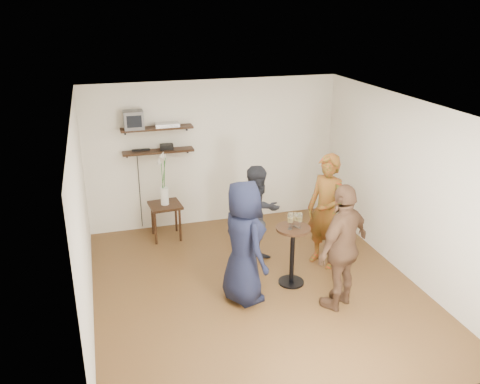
# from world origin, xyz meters

# --- Properties ---
(room) EXTENTS (4.58, 5.08, 2.68)m
(room) POSITION_xyz_m (0.00, 0.00, 1.30)
(room) COLOR #472A17
(room) RESTS_ON ground
(shelf_upper) EXTENTS (1.20, 0.25, 0.04)m
(shelf_upper) POSITION_xyz_m (-1.00, 2.38, 1.85)
(shelf_upper) COLOR black
(shelf_upper) RESTS_ON room
(shelf_lower) EXTENTS (1.20, 0.25, 0.04)m
(shelf_lower) POSITION_xyz_m (-1.00, 2.38, 1.45)
(shelf_lower) COLOR black
(shelf_lower) RESTS_ON room
(crt_monitor) EXTENTS (0.32, 0.30, 0.30)m
(crt_monitor) POSITION_xyz_m (-1.37, 2.38, 2.02)
(crt_monitor) COLOR #59595B
(crt_monitor) RESTS_ON shelf_upper
(dvd_deck) EXTENTS (0.40, 0.24, 0.06)m
(dvd_deck) POSITION_xyz_m (-0.83, 2.38, 1.90)
(dvd_deck) COLOR silver
(dvd_deck) RESTS_ON shelf_upper
(radio) EXTENTS (0.22, 0.10, 0.10)m
(radio) POSITION_xyz_m (-0.85, 2.38, 1.52)
(radio) COLOR black
(radio) RESTS_ON shelf_lower
(power_strip) EXTENTS (0.30, 0.05, 0.03)m
(power_strip) POSITION_xyz_m (-1.28, 2.42, 1.48)
(power_strip) COLOR black
(power_strip) RESTS_ON shelf_lower
(side_table) EXTENTS (0.56, 0.56, 0.62)m
(side_table) POSITION_xyz_m (-0.98, 2.02, 0.52)
(side_table) COLOR black
(side_table) RESTS_ON room
(vase_lilies) EXTENTS (0.19, 0.20, 0.96)m
(vase_lilies) POSITION_xyz_m (-0.98, 2.01, 0.92)
(vase_lilies) COLOR white
(vase_lilies) RESTS_ON side_table
(drinks_table) EXTENTS (0.49, 0.49, 0.89)m
(drinks_table) POSITION_xyz_m (0.53, 0.00, 0.57)
(drinks_table) COLOR black
(drinks_table) RESTS_ON room
(wine_glass_fl) EXTENTS (0.07, 0.07, 0.22)m
(wine_glass_fl) POSITION_xyz_m (0.47, -0.04, 1.04)
(wine_glass_fl) COLOR silver
(wine_glass_fl) RESTS_ON drinks_table
(wine_glass_fr) EXTENTS (0.07, 0.07, 0.22)m
(wine_glass_fr) POSITION_xyz_m (0.61, -0.04, 1.04)
(wine_glass_fr) COLOR silver
(wine_glass_fr) RESTS_ON drinks_table
(wine_glass_bl) EXTENTS (0.07, 0.07, 0.20)m
(wine_glass_bl) POSITION_xyz_m (0.51, 0.05, 1.02)
(wine_glass_bl) COLOR silver
(wine_glass_bl) RESTS_ON drinks_table
(wine_glass_br) EXTENTS (0.07, 0.07, 0.20)m
(wine_glass_br) POSITION_xyz_m (0.56, 0.02, 1.02)
(wine_glass_br) COLOR silver
(wine_glass_br) RESTS_ON drinks_table
(person_plaid) EXTENTS (0.69, 0.77, 1.76)m
(person_plaid) POSITION_xyz_m (1.23, 0.41, 0.88)
(person_plaid) COLOR red
(person_plaid) RESTS_ON room
(person_dark) EXTENTS (0.91, 0.81, 1.57)m
(person_dark) POSITION_xyz_m (0.27, 0.77, 0.78)
(person_dark) COLOR black
(person_dark) RESTS_ON room
(person_navy) EXTENTS (0.74, 0.95, 1.71)m
(person_navy) POSITION_xyz_m (-0.25, -0.20, 0.86)
(person_navy) COLOR black
(person_navy) RESTS_ON room
(person_brown) EXTENTS (1.08, 0.87, 1.72)m
(person_brown) POSITION_xyz_m (0.94, -0.70, 0.86)
(person_brown) COLOR #4F3422
(person_brown) RESTS_ON room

